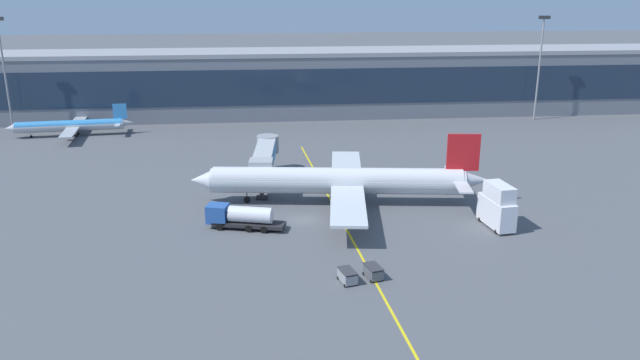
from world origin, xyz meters
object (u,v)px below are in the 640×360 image
main_airliner (339,181)px  baggage_cart_0 (347,276)px  catering_lift (497,206)px  commuter_jet_far (70,126)px  baggage_cart_1 (373,272)px  fuel_tanker (240,216)px

main_airliner → baggage_cart_0: main_airliner is taller
main_airliner → catering_lift: 23.62m
main_airliner → commuter_jet_far: (-53.30, 49.98, -1.34)m
baggage_cart_0 → baggage_cart_1: (3.10, 0.80, 0.00)m
baggage_cart_0 → baggage_cart_1: 3.20m
commuter_jet_far → baggage_cart_0: bearing=-56.4°
main_airliner → commuter_jet_far: main_airliner is taller
catering_lift → baggage_cart_1: catering_lift is taller
main_airliner → baggage_cart_0: size_ratio=15.45×
fuel_tanker → baggage_cart_1: size_ratio=3.75×
baggage_cart_1 → commuter_jet_far: bearing=125.5°
baggage_cart_1 → commuter_jet_far: (-53.95, 75.62, 1.57)m
commuter_jet_far → baggage_cart_1: bearing=-54.5°
baggage_cart_0 → fuel_tanker: bearing=125.0°
catering_lift → main_airliner: bearing=149.9°
main_airliner → commuter_jet_far: bearing=136.8°
main_airliner → baggage_cart_1: main_airliner is taller
main_airliner → baggage_cart_1: (0.65, -25.64, -2.91)m
catering_lift → baggage_cart_1: bearing=-145.1°
fuel_tanker → baggage_cart_1: 22.89m
fuel_tanker → commuter_jet_far: size_ratio=0.41×
main_airliner → catering_lift: (20.43, -11.83, -0.63)m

